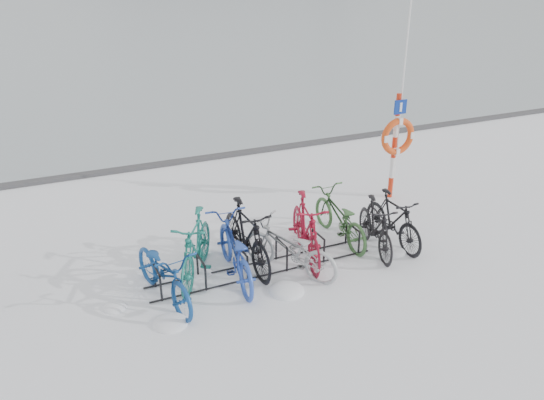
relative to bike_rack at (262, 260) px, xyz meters
The scene contains 14 objects.
ground 0.18m from the bike_rack, ahead, with size 900.00×900.00×0.00m, color white.
quay_edge 5.90m from the bike_rack, 90.00° to the left, with size 400.00×0.25×0.10m, color #3F3F42.
bike_rack is the anchor object (origin of this frame).
lifebuoy_station 4.42m from the bike_rack, 23.05° to the left, with size 0.82×0.23×4.27m.
bike_0 1.76m from the bike_rack, behind, with size 0.66×1.89×0.99m, color navy.
bike_1 1.18m from the bike_rack, 166.45° to the left, with size 0.54×1.92×1.15m, color #196C60.
bike_2 0.62m from the bike_rack, behind, with size 0.70×2.00×1.05m, color #2747AA.
bike_3 0.52m from the bike_rack, 123.00° to the left, with size 0.55×1.95×1.17m, color black.
bike_4 0.55m from the bike_rack, 34.59° to the right, with size 0.64×1.83×0.96m, color #A4A9AC.
bike_5 0.97m from the bike_rack, ahead, with size 0.55×1.94×1.17m, color maroon.
bike_6 1.85m from the bike_rack, 13.91° to the left, with size 0.65×1.88×0.98m, color #335C2E.
bike_7 2.18m from the bike_rack, ahead, with size 0.47×1.66×1.00m, color black.
bike_8 2.62m from the bike_rack, ahead, with size 0.48×1.69×1.02m, color black.
snow_drifts 0.31m from the bike_rack, 46.41° to the right, with size 6.01×2.13×0.20m.
Camera 1 is at (-3.11, -7.24, 4.73)m, focal length 35.00 mm.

